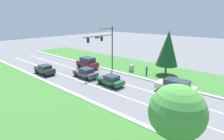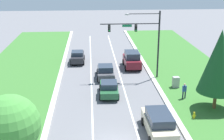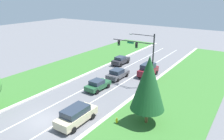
# 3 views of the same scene
# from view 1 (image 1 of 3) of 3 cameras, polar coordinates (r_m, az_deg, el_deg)

# --- Properties ---
(ground_plane) EXTENTS (160.00, 160.00, 0.00)m
(ground_plane) POSITION_cam_1_polar(r_m,az_deg,el_deg) (21.38, 20.60, -11.26)
(ground_plane) COLOR slate
(curb_strip_right) EXTENTS (0.50, 90.00, 0.15)m
(curb_strip_right) POSITION_cam_1_polar(r_m,az_deg,el_deg) (26.31, 25.12, -6.28)
(curb_strip_right) COLOR beige
(curb_strip_right) RESTS_ON ground_plane
(curb_strip_left) EXTENTS (0.50, 90.00, 0.15)m
(curb_strip_left) POSITION_cam_1_polar(r_m,az_deg,el_deg) (16.83, 13.23, -18.44)
(curb_strip_left) COLOR beige
(curb_strip_left) RESTS_ON ground_plane
(grass_verge_right) EXTENTS (10.00, 90.00, 0.08)m
(grass_verge_right) POSITION_cam_1_polar(r_m,az_deg,el_deg) (31.14, 27.93, -3.27)
(grass_verge_right) COLOR #38702D
(grass_verge_right) RESTS_ON ground_plane
(lane_stripe_inner_left) EXTENTS (0.14, 81.00, 0.01)m
(lane_stripe_inner_left) POSITION_cam_1_polar(r_m,az_deg,el_deg) (19.88, 18.66, -13.26)
(lane_stripe_inner_left) COLOR white
(lane_stripe_inner_left) RESTS_ON ground_plane
(lane_stripe_inner_right) EXTENTS (0.14, 81.00, 0.01)m
(lane_stripe_inner_right) POSITION_cam_1_polar(r_m,az_deg,el_deg) (22.92, 22.26, -9.49)
(lane_stripe_inner_right) COLOR white
(lane_stripe_inner_right) RESTS_ON ground_plane
(traffic_signal_mast) EXTENTS (6.99, 0.41, 8.13)m
(traffic_signal_mast) POSITION_cam_1_polar(r_m,az_deg,el_deg) (31.20, -2.27, 8.83)
(traffic_signal_mast) COLOR black
(traffic_signal_mast) RESTS_ON ground_plane
(champagne_suv) EXTENTS (2.25, 5.10, 1.89)m
(champagne_suv) POSITION_cam_1_polar(r_m,az_deg,el_deg) (24.54, 20.07, -5.02)
(champagne_suv) COLOR beige
(champagne_suv) RESTS_ON ground_plane
(forest_sedan) EXTENTS (2.15, 4.24, 1.56)m
(forest_sedan) POSITION_cam_1_polar(r_m,az_deg,el_deg) (25.83, -0.43, -3.33)
(forest_sedan) COLOR #235633
(forest_sedan) RESTS_ON ground_plane
(charcoal_sedan) EXTENTS (1.98, 4.40, 1.67)m
(charcoal_sedan) POSITION_cam_1_polar(r_m,az_deg,el_deg) (33.16, -21.11, 0.20)
(charcoal_sedan) COLOR #28282D
(charcoal_sedan) RESTS_ON ground_plane
(burgundy_suv) EXTENTS (2.22, 4.53, 2.22)m
(burgundy_suv) POSITION_cam_1_polar(r_m,az_deg,el_deg) (34.63, -8.01, 2.32)
(burgundy_suv) COLOR maroon
(burgundy_suv) RESTS_ON ground_plane
(graphite_sedan) EXTENTS (2.16, 4.55, 1.61)m
(graphite_sedan) POSITION_cam_1_polar(r_m,az_deg,el_deg) (29.57, -8.58, -0.88)
(graphite_sedan) COLOR #4C4C51
(graphite_sedan) RESTS_ON ground_plane
(utility_cabinet) EXTENTS (0.70, 0.60, 1.28)m
(utility_cabinet) POSITION_cam_1_polar(r_m,az_deg,el_deg) (32.51, 6.36, 0.53)
(utility_cabinet) COLOR #9E9E99
(utility_cabinet) RESTS_ON ground_plane
(pedestrian) EXTENTS (0.41, 0.28, 1.69)m
(pedestrian) POSITION_cam_1_polar(r_m,az_deg,el_deg) (30.80, 11.23, -0.03)
(pedestrian) COLOR #232842
(pedestrian) RESTS_ON ground_plane
(fire_hydrant) EXTENTS (0.34, 0.20, 0.70)m
(fire_hydrant) POSITION_cam_1_polar(r_m,az_deg,el_deg) (28.81, 18.38, -3.01)
(fire_hydrant) COLOR gold
(fire_hydrant) RESTS_ON ground_plane
(conifer_near_right_tree) EXTENTS (3.67, 3.67, 7.66)m
(conifer_near_right_tree) POSITION_cam_1_polar(r_m,az_deg,el_deg) (30.81, 17.74, 6.73)
(conifer_near_right_tree) COLOR brown
(conifer_near_right_tree) RESTS_ON ground_plane
(oak_near_left_tree) EXTENTS (3.97, 3.97, 5.36)m
(oak_near_left_tree) POSITION_cam_1_polar(r_m,az_deg,el_deg) (13.22, 20.38, -12.79)
(oak_near_left_tree) COLOR brown
(oak_near_left_tree) RESTS_ON ground_plane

